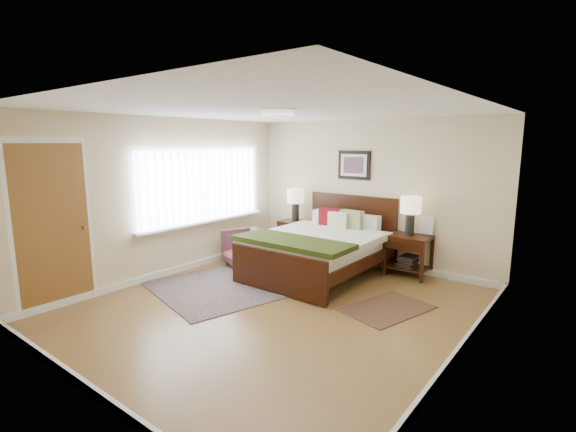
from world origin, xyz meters
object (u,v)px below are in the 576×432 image
object	(u,v)px
lamp_right	(411,209)
rug_persian	(245,281)
bed	(320,242)
nightstand_right	(408,252)
armchair	(246,248)
nightstand_left	(295,227)
lamp_left	(295,199)

from	to	relation	value
lamp_right	rug_persian	xyz separation A→B (m)	(-1.85, -1.82, -1.08)
bed	nightstand_right	bearing A→B (deg)	36.31
armchair	rug_persian	bearing A→B (deg)	-25.52
lamp_right	rug_persian	world-z (taller)	lamp_right
nightstand_left	lamp_right	bearing A→B (deg)	0.55
bed	lamp_left	bearing A→B (deg)	142.90
bed	lamp_left	xyz separation A→B (m)	(-1.12, 0.85, 0.51)
lamp_left	bed	bearing A→B (deg)	-37.10
bed	lamp_right	xyz separation A→B (m)	(1.13, 0.85, 0.54)
bed	rug_persian	xyz separation A→B (m)	(-0.71, -0.98, -0.54)
nightstand_left	bed	bearing A→B (deg)	-36.39
lamp_left	lamp_right	xyz separation A→B (m)	(2.25, 0.00, 0.03)
bed	nightstand_right	size ratio (longest dim) A/B	3.28
lamp_right	lamp_left	bearing A→B (deg)	180.00
nightstand_left	rug_persian	world-z (taller)	nightstand_left
armchair	bed	bearing A→B (deg)	37.28
lamp_right	armchair	bearing A→B (deg)	-153.66
lamp_right	nightstand_left	bearing A→B (deg)	-179.45
bed	lamp_left	world-z (taller)	lamp_left
bed	rug_persian	world-z (taller)	bed
bed	armchair	bearing A→B (deg)	-164.71
bed	nightstand_left	world-z (taller)	bed
bed	nightstand_right	world-z (taller)	bed
bed	nightstand_left	size ratio (longest dim) A/B	3.46
nightstand_left	rug_persian	bearing A→B (deg)	-77.31
nightstand_right	armchair	world-z (taller)	nightstand_right
lamp_right	rug_persian	bearing A→B (deg)	-135.36
nightstand_left	armchair	distance (m)	1.20
armchair	lamp_left	bearing A→B (deg)	104.05
bed	lamp_left	size ratio (longest dim) A/B	3.58
lamp_right	armchair	distance (m)	2.81
bed	armchair	xyz separation A→B (m)	(-1.29, -0.35, -0.23)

